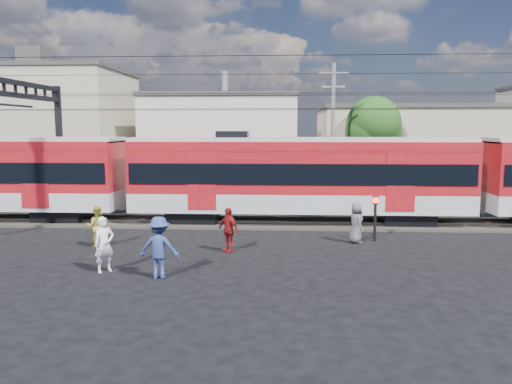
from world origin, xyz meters
TOP-DOWN VIEW (x-y plane):
  - ground at (0.00, 0.00)m, footprint 120.00×120.00m
  - track_bed at (0.00, 8.00)m, footprint 70.00×3.40m
  - rail_near at (0.00, 7.25)m, footprint 70.00×0.12m
  - rail_far at (0.00, 8.75)m, footprint 70.00×0.12m
  - commuter_train at (3.97, 8.00)m, footprint 50.30×3.08m
  - catenary at (-8.65, 8.00)m, footprint 70.00×9.30m
  - building_west at (-17.00, 24.00)m, footprint 14.28×10.20m
  - building_midwest at (-2.00, 27.00)m, footprint 12.24×12.24m
  - building_mideast at (14.00, 24.00)m, footprint 16.32×10.20m
  - utility_pole_mid at (6.00, 15.00)m, footprint 1.80×0.24m
  - tree_near at (9.19, 18.09)m, footprint 3.82×3.64m
  - pedestrian_a at (-2.76, -0.49)m, footprint 0.78×0.76m
  - pedestrian_b at (-4.27, 2.86)m, footprint 0.91×0.78m
  - pedestrian_c at (-0.82, -1.09)m, footprint 1.29×0.79m
  - pedestrian_d at (0.95, 2.31)m, footprint 1.03×0.95m
  - pedestrian_e at (5.94, 4.03)m, footprint 0.77×0.94m
  - crossing_signal at (6.76, 4.38)m, footprint 0.27×0.27m

SIDE VIEW (x-z plane):
  - ground at x=0.00m, z-range 0.00..0.00m
  - track_bed at x=0.00m, z-range 0.00..0.12m
  - rail_near at x=0.00m, z-range 0.12..0.24m
  - rail_far at x=0.00m, z-range 0.12..0.24m
  - pedestrian_b at x=-4.27m, z-range 0.00..1.62m
  - pedestrian_e at x=5.94m, z-range 0.00..1.64m
  - pedestrian_d at x=0.95m, z-range 0.00..1.69m
  - pedestrian_a at x=-2.76m, z-range 0.00..1.80m
  - pedestrian_c at x=-0.82m, z-range 0.00..1.94m
  - crossing_signal at x=6.76m, z-range 0.36..2.24m
  - commuter_train at x=3.97m, z-range 0.31..4.49m
  - building_mideast at x=14.00m, z-range 0.01..6.31m
  - building_midwest at x=-2.00m, z-range 0.01..7.31m
  - utility_pole_mid at x=6.00m, z-range 0.28..8.78m
  - building_west at x=-17.00m, z-range 0.01..9.31m
  - tree_near at x=9.19m, z-range 1.30..8.02m
  - catenary at x=-8.65m, z-range 1.38..8.89m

